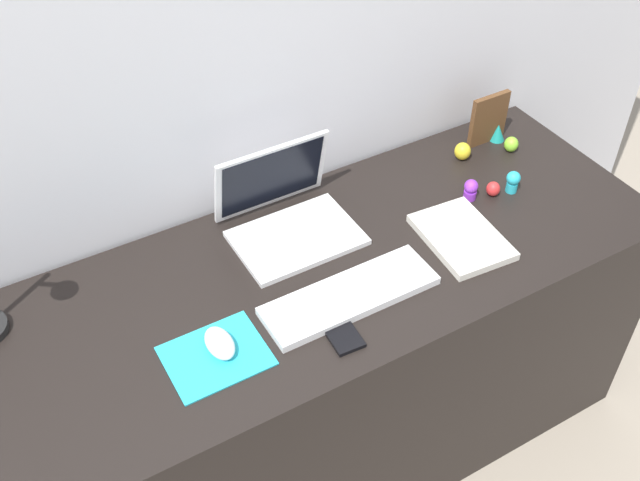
{
  "coord_description": "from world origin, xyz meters",
  "views": [
    {
      "loc": [
        -0.63,
        -1.09,
        1.98
      ],
      "look_at": [
        -0.0,
        0.0,
        0.83
      ],
      "focal_mm": 42.16,
      "sensor_mm": 36.0,
      "label": 1
    }
  ],
  "objects_px": {
    "mouse": "(220,343)",
    "notebook_pad": "(462,237)",
    "cell_phone": "(339,330)",
    "toy_figurine_yellow": "(463,151)",
    "picture_frame": "(489,119)",
    "toy_figurine_teal": "(498,132)",
    "toy_figurine_cyan": "(514,181)",
    "keyboard": "(350,296)",
    "toy_figurine_purple": "(471,189)",
    "laptop": "(284,211)",
    "toy_figurine_lime": "(511,144)",
    "toy_figurine_red": "(493,189)"
  },
  "relations": [
    {
      "from": "toy_figurine_red",
      "to": "notebook_pad",
      "type": "bearing_deg",
      "value": -151.07
    },
    {
      "from": "toy_figurine_lime",
      "to": "toy_figurine_red",
      "type": "bearing_deg",
      "value": -143.07
    },
    {
      "from": "toy_figurine_cyan",
      "to": "toy_figurine_teal",
      "type": "height_order",
      "value": "toy_figurine_cyan"
    },
    {
      "from": "laptop",
      "to": "toy_figurine_lime",
      "type": "relative_size",
      "value": 6.82
    },
    {
      "from": "notebook_pad",
      "to": "toy_figurine_red",
      "type": "relative_size",
      "value": 5.98
    },
    {
      "from": "notebook_pad",
      "to": "toy_figurine_yellow",
      "type": "relative_size",
      "value": 4.8
    },
    {
      "from": "laptop",
      "to": "toy_figurine_lime",
      "type": "distance_m",
      "value": 0.7
    },
    {
      "from": "toy_figurine_purple",
      "to": "toy_figurine_lime",
      "type": "relative_size",
      "value": 1.32
    },
    {
      "from": "toy_figurine_cyan",
      "to": "toy_figurine_lime",
      "type": "xyz_separation_m",
      "value": [
        0.12,
        0.14,
        -0.01
      ]
    },
    {
      "from": "toy_figurine_cyan",
      "to": "toy_figurine_red",
      "type": "relative_size",
      "value": 1.53
    },
    {
      "from": "picture_frame",
      "to": "toy_figurine_cyan",
      "type": "bearing_deg",
      "value": -111.85
    },
    {
      "from": "cell_phone",
      "to": "toy_figurine_red",
      "type": "xyz_separation_m",
      "value": [
        0.59,
        0.2,
        0.02
      ]
    },
    {
      "from": "keyboard",
      "to": "cell_phone",
      "type": "distance_m",
      "value": 0.1
    },
    {
      "from": "toy_figurine_lime",
      "to": "toy_figurine_teal",
      "type": "xyz_separation_m",
      "value": [
        0.0,
        0.06,
        0.0
      ]
    },
    {
      "from": "mouse",
      "to": "cell_phone",
      "type": "distance_m",
      "value": 0.26
    },
    {
      "from": "laptop",
      "to": "toy_figurine_red",
      "type": "height_order",
      "value": "laptop"
    },
    {
      "from": "picture_frame",
      "to": "toy_figurine_yellow",
      "type": "bearing_deg",
      "value": -163.09
    },
    {
      "from": "toy_figurine_yellow",
      "to": "toy_figurine_lime",
      "type": "bearing_deg",
      "value": -15.34
    },
    {
      "from": "cell_phone",
      "to": "toy_figurine_yellow",
      "type": "xyz_separation_m",
      "value": [
        0.62,
        0.37,
        0.02
      ]
    },
    {
      "from": "keyboard",
      "to": "toy_figurine_cyan",
      "type": "bearing_deg",
      "value": 11.31
    },
    {
      "from": "toy_figurine_cyan",
      "to": "toy_figurine_teal",
      "type": "bearing_deg",
      "value": 59.49
    },
    {
      "from": "laptop",
      "to": "mouse",
      "type": "xyz_separation_m",
      "value": [
        -0.3,
        -0.28,
        -0.03
      ]
    },
    {
      "from": "toy_figurine_yellow",
      "to": "picture_frame",
      "type": "bearing_deg",
      "value": 16.91
    },
    {
      "from": "cell_phone",
      "to": "toy_figurine_teal",
      "type": "xyz_separation_m",
      "value": [
        0.77,
        0.39,
        0.02
      ]
    },
    {
      "from": "toy_figurine_red",
      "to": "toy_figurine_teal",
      "type": "distance_m",
      "value": 0.26
    },
    {
      "from": "notebook_pad",
      "to": "keyboard",
      "type": "bearing_deg",
      "value": -170.53
    },
    {
      "from": "picture_frame",
      "to": "toy_figurine_lime",
      "type": "height_order",
      "value": "picture_frame"
    },
    {
      "from": "toy_figurine_cyan",
      "to": "keyboard",
      "type": "bearing_deg",
      "value": -168.69
    },
    {
      "from": "picture_frame",
      "to": "toy_figurine_purple",
      "type": "height_order",
      "value": "picture_frame"
    },
    {
      "from": "mouse",
      "to": "toy_figurine_yellow",
      "type": "xyz_separation_m",
      "value": [
        0.86,
        0.29,
        0.0
      ]
    },
    {
      "from": "laptop",
      "to": "toy_figurine_teal",
      "type": "bearing_deg",
      "value": 2.6
    },
    {
      "from": "picture_frame",
      "to": "toy_figurine_red",
      "type": "distance_m",
      "value": 0.25
    },
    {
      "from": "laptop",
      "to": "toy_figurine_teal",
      "type": "xyz_separation_m",
      "value": [
        0.71,
        0.03,
        -0.03
      ]
    },
    {
      "from": "mouse",
      "to": "notebook_pad",
      "type": "bearing_deg",
      "value": 1.59
    },
    {
      "from": "picture_frame",
      "to": "toy_figurine_lime",
      "type": "distance_m",
      "value": 0.1
    },
    {
      "from": "toy_figurine_teal",
      "to": "toy_figurine_cyan",
      "type": "bearing_deg",
      "value": -120.51
    },
    {
      "from": "mouse",
      "to": "toy_figurine_purple",
      "type": "relative_size",
      "value": 1.66
    },
    {
      "from": "toy_figurine_cyan",
      "to": "toy_figurine_red",
      "type": "xyz_separation_m",
      "value": [
        -0.05,
        0.01,
        -0.01
      ]
    },
    {
      "from": "toy_figurine_yellow",
      "to": "toy_figurine_lime",
      "type": "height_order",
      "value": "toy_figurine_yellow"
    },
    {
      "from": "notebook_pad",
      "to": "toy_figurine_teal",
      "type": "relative_size",
      "value": 4.89
    },
    {
      "from": "toy_figurine_purple",
      "to": "keyboard",
      "type": "bearing_deg",
      "value": -162.08
    },
    {
      "from": "notebook_pad",
      "to": "toy_figurine_teal",
      "type": "xyz_separation_m",
      "value": [
        0.35,
        0.29,
        0.01
      ]
    },
    {
      "from": "toy_figurine_cyan",
      "to": "cell_phone",
      "type": "bearing_deg",
      "value": -163.89
    },
    {
      "from": "keyboard",
      "to": "picture_frame",
      "type": "xyz_separation_m",
      "value": [
        0.66,
        0.33,
        0.06
      ]
    },
    {
      "from": "picture_frame",
      "to": "toy_figurine_cyan",
      "type": "distance_m",
      "value": 0.24
    },
    {
      "from": "mouse",
      "to": "toy_figurine_lime",
      "type": "distance_m",
      "value": 1.04
    },
    {
      "from": "keyboard",
      "to": "toy_figurine_purple",
      "type": "xyz_separation_m",
      "value": [
        0.46,
        0.15,
        0.02
      ]
    },
    {
      "from": "laptop",
      "to": "toy_figurine_red",
      "type": "xyz_separation_m",
      "value": [
        0.53,
        -0.16,
        -0.03
      ]
    },
    {
      "from": "keyboard",
      "to": "toy_figurine_lime",
      "type": "height_order",
      "value": "toy_figurine_lime"
    },
    {
      "from": "keyboard",
      "to": "toy_figurine_red",
      "type": "height_order",
      "value": "toy_figurine_red"
    }
  ]
}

